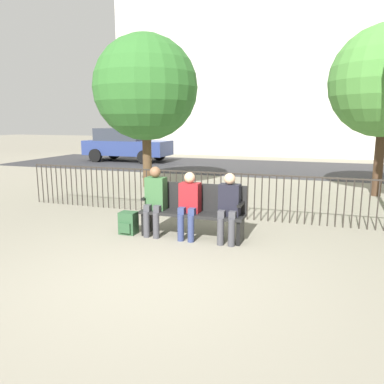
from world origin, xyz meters
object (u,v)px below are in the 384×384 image
(park_bench, at_px, (193,209))
(parked_car_0, at_px, (126,144))
(seated_person_0, at_px, (155,198))
(backpack, at_px, (128,223))
(tree_0, at_px, (146,88))
(seated_person_1, at_px, (189,202))
(seated_person_2, at_px, (229,205))

(park_bench, relative_size, parked_car_0, 0.43)
(seated_person_0, distance_m, backpack, 0.69)
(park_bench, bearing_deg, seated_person_0, -168.98)
(tree_0, distance_m, parked_car_0, 7.86)
(seated_person_1, distance_m, parked_car_0, 12.85)
(seated_person_1, xyz_separation_m, backpack, (-1.11, -0.09, -0.44))
(seated_person_0, height_order, tree_0, tree_0)
(seated_person_1, bearing_deg, parked_car_0, 123.14)
(seated_person_0, distance_m, tree_0, 5.43)
(seated_person_0, height_order, parked_car_0, parked_car_0)
(backpack, bearing_deg, park_bench, 11.16)
(seated_person_2, height_order, parked_car_0, parked_car_0)
(park_bench, distance_m, parked_car_0, 12.76)
(tree_0, bearing_deg, parked_car_0, 123.26)
(backpack, bearing_deg, parked_car_0, 118.59)
(seated_person_1, relative_size, tree_0, 0.26)
(tree_0, bearing_deg, seated_person_2, -51.21)
(seated_person_0, xyz_separation_m, seated_person_2, (1.31, -0.00, -0.03))
(seated_person_1, bearing_deg, seated_person_0, 179.62)
(seated_person_1, bearing_deg, park_bench, 75.56)
(seated_person_0, bearing_deg, tree_0, 116.89)
(seated_person_2, bearing_deg, tree_0, 128.79)
(seated_person_1, distance_m, seated_person_2, 0.68)
(seated_person_0, distance_m, seated_person_2, 1.31)
(park_bench, relative_size, backpack, 4.56)
(backpack, xyz_separation_m, parked_car_0, (-5.91, 10.85, 0.65))
(seated_person_1, relative_size, backpack, 2.89)
(park_bench, xyz_separation_m, parked_car_0, (-7.06, 10.62, 0.35))
(seated_person_0, relative_size, tree_0, 0.27)
(seated_person_0, height_order, seated_person_1, seated_person_0)
(backpack, height_order, parked_car_0, parked_car_0)
(seated_person_2, height_order, backpack, seated_person_2)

